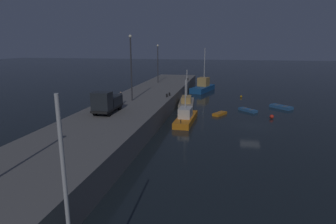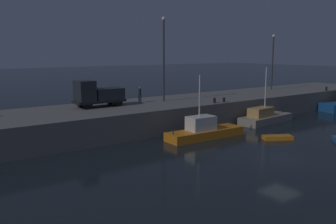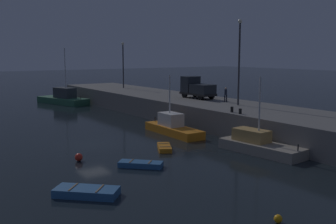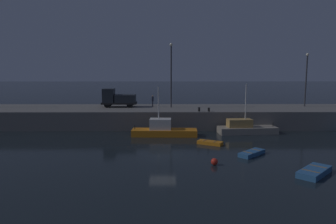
{
  "view_description": "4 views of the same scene",
  "coord_description": "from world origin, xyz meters",
  "px_view_note": "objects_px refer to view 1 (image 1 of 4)",
  "views": [
    {
      "loc": [
        -36.79,
        3.36,
        10.32
      ],
      "look_at": [
        -3.8,
        10.22,
        2.24
      ],
      "focal_mm": 30.38,
      "sensor_mm": 36.0,
      "label": 1
    },
    {
      "loc": [
        -21.87,
        -15.95,
        7.96
      ],
      "look_at": [
        -2.04,
        11.38,
        2.26
      ],
      "focal_mm": 38.81,
      "sensor_mm": 36.0,
      "label": 2
    },
    {
      "loc": [
        32.27,
        -14.12,
        7.97
      ],
      "look_at": [
        -0.13,
        8.07,
        2.25
      ],
      "focal_mm": 42.93,
      "sensor_mm": 36.0,
      "label": 3
    },
    {
      "loc": [
        0.33,
        -29.18,
        8.17
      ],
      "look_at": [
        0.58,
        11.24,
        2.52
      ],
      "focal_mm": 34.17,
      "sensor_mm": 36.0,
      "label": 4
    }
  ],
  "objects_px": {
    "dinghy_orange_near": "(281,107)",
    "dinghy_red_small": "(220,114)",
    "fishing_boat_orange": "(187,102)",
    "mooring_buoy_mid": "(272,117)",
    "fishing_boat_white": "(186,117)",
    "bollard_east": "(188,79)",
    "bollard_west": "(169,94)",
    "utility_truck": "(107,102)",
    "lamp_post_east": "(131,63)",
    "mooring_buoy_near": "(241,97)",
    "fishing_boat_blue": "(203,87)",
    "rowboat_white_mid": "(248,110)",
    "lamp_post_central": "(158,60)",
    "bollard_central": "(167,95)",
    "dockworker": "(121,97)"
  },
  "relations": [
    {
      "from": "dinghy_red_small",
      "to": "utility_truck",
      "type": "bearing_deg",
      "value": 132.68
    },
    {
      "from": "dinghy_red_small",
      "to": "mooring_buoy_near",
      "type": "relative_size",
      "value": 6.86
    },
    {
      "from": "fishing_boat_blue",
      "to": "mooring_buoy_mid",
      "type": "height_order",
      "value": "fishing_boat_blue"
    },
    {
      "from": "fishing_boat_orange",
      "to": "fishing_boat_white",
      "type": "bearing_deg",
      "value": -172.47
    },
    {
      "from": "fishing_boat_orange",
      "to": "mooring_buoy_mid",
      "type": "height_order",
      "value": "fishing_boat_orange"
    },
    {
      "from": "dinghy_orange_near",
      "to": "dinghy_red_small",
      "type": "height_order",
      "value": "dinghy_orange_near"
    },
    {
      "from": "lamp_post_east",
      "to": "utility_truck",
      "type": "relative_size",
      "value": 1.81
    },
    {
      "from": "rowboat_white_mid",
      "to": "bollard_central",
      "type": "height_order",
      "value": "bollard_central"
    },
    {
      "from": "bollard_central",
      "to": "fishing_boat_blue",
      "type": "bearing_deg",
      "value": -9.3
    },
    {
      "from": "fishing_boat_orange",
      "to": "dinghy_orange_near",
      "type": "height_order",
      "value": "fishing_boat_orange"
    },
    {
      "from": "mooring_buoy_mid",
      "to": "bollard_east",
      "type": "height_order",
      "value": "bollard_east"
    },
    {
      "from": "lamp_post_central",
      "to": "mooring_buoy_near",
      "type": "bearing_deg",
      "value": -91.63
    },
    {
      "from": "fishing_boat_white",
      "to": "bollard_east",
      "type": "bearing_deg",
      "value": 7.32
    },
    {
      "from": "dinghy_red_small",
      "to": "utility_truck",
      "type": "xyz_separation_m",
      "value": [
        -11.72,
        12.71,
        3.56
      ]
    },
    {
      "from": "mooring_buoy_near",
      "to": "lamp_post_east",
      "type": "distance_m",
      "value": 26.12
    },
    {
      "from": "dinghy_orange_near",
      "to": "bollard_east",
      "type": "xyz_separation_m",
      "value": [
        13.86,
        17.46,
        2.5
      ]
    },
    {
      "from": "dockworker",
      "to": "dinghy_orange_near",
      "type": "bearing_deg",
      "value": -59.57
    },
    {
      "from": "fishing_boat_white",
      "to": "bollard_east",
      "type": "relative_size",
      "value": 14.77
    },
    {
      "from": "dinghy_red_small",
      "to": "utility_truck",
      "type": "distance_m",
      "value": 17.65
    },
    {
      "from": "fishing_boat_orange",
      "to": "bollard_central",
      "type": "relative_size",
      "value": 13.97
    },
    {
      "from": "mooring_buoy_mid",
      "to": "bollard_east",
      "type": "relative_size",
      "value": 1.1
    },
    {
      "from": "mooring_buoy_mid",
      "to": "dockworker",
      "type": "height_order",
      "value": "dockworker"
    },
    {
      "from": "rowboat_white_mid",
      "to": "bollard_central",
      "type": "distance_m",
      "value": 13.06
    },
    {
      "from": "fishing_boat_orange",
      "to": "lamp_post_east",
      "type": "xyz_separation_m",
      "value": [
        -9.18,
        6.54,
        7.05
      ]
    },
    {
      "from": "fishing_boat_blue",
      "to": "dockworker",
      "type": "xyz_separation_m",
      "value": [
        -28.22,
        8.53,
        2.45
      ]
    },
    {
      "from": "dinghy_orange_near",
      "to": "mooring_buoy_mid",
      "type": "xyz_separation_m",
      "value": [
        -7.31,
        2.49,
        0.06
      ]
    },
    {
      "from": "fishing_boat_blue",
      "to": "mooring_buoy_near",
      "type": "distance_m",
      "value": 10.31
    },
    {
      "from": "lamp_post_east",
      "to": "dockworker",
      "type": "height_order",
      "value": "lamp_post_east"
    },
    {
      "from": "fishing_boat_blue",
      "to": "mooring_buoy_near",
      "type": "xyz_separation_m",
      "value": [
        -6.31,
        -8.12,
        -0.78
      ]
    },
    {
      "from": "lamp_post_east",
      "to": "bollard_west",
      "type": "bearing_deg",
      "value": -42.51
    },
    {
      "from": "rowboat_white_mid",
      "to": "lamp_post_east",
      "type": "distance_m",
      "value": 19.59
    },
    {
      "from": "fishing_boat_orange",
      "to": "bollard_central",
      "type": "height_order",
      "value": "fishing_boat_orange"
    },
    {
      "from": "fishing_boat_orange",
      "to": "mooring_buoy_near",
      "type": "distance_m",
      "value": 13.82
    },
    {
      "from": "lamp_post_east",
      "to": "bollard_west",
      "type": "height_order",
      "value": "lamp_post_east"
    },
    {
      "from": "dockworker",
      "to": "lamp_post_central",
      "type": "bearing_deg",
      "value": 0.94
    },
    {
      "from": "fishing_boat_white",
      "to": "mooring_buoy_near",
      "type": "relative_size",
      "value": 19.22
    },
    {
      "from": "dinghy_orange_near",
      "to": "dinghy_red_small",
      "type": "xyz_separation_m",
      "value": [
        -6.68,
        9.78,
        -0.05
      ]
    },
    {
      "from": "lamp_post_central",
      "to": "utility_truck",
      "type": "height_order",
      "value": "lamp_post_central"
    },
    {
      "from": "fishing_boat_orange",
      "to": "lamp_post_central",
      "type": "bearing_deg",
      "value": 35.62
    },
    {
      "from": "fishing_boat_orange",
      "to": "bollard_east",
      "type": "distance_m",
      "value": 15.6
    },
    {
      "from": "bollard_west",
      "to": "utility_truck",
      "type": "bearing_deg",
      "value": 158.84
    },
    {
      "from": "fishing_boat_blue",
      "to": "lamp_post_central",
      "type": "bearing_deg",
      "value": 123.2
    },
    {
      "from": "utility_truck",
      "to": "mooring_buoy_mid",
      "type": "bearing_deg",
      "value": -61.01
    },
    {
      "from": "mooring_buoy_mid",
      "to": "dinghy_red_small",
      "type": "bearing_deg",
      "value": 85.04
    },
    {
      "from": "fishing_boat_white",
      "to": "bollard_west",
      "type": "xyz_separation_m",
      "value": [
        5.91,
        3.45,
        2.01
      ]
    },
    {
      "from": "utility_truck",
      "to": "bollard_west",
      "type": "bearing_deg",
      "value": -21.16
    },
    {
      "from": "fishing_boat_blue",
      "to": "rowboat_white_mid",
      "type": "relative_size",
      "value": 3.19
    },
    {
      "from": "fishing_boat_white",
      "to": "dinghy_red_small",
      "type": "height_order",
      "value": "fishing_boat_white"
    },
    {
      "from": "lamp_post_central",
      "to": "bollard_west",
      "type": "xyz_separation_m",
      "value": [
        -14.87,
        -5.45,
        -4.3
      ]
    },
    {
      "from": "rowboat_white_mid",
      "to": "lamp_post_east",
      "type": "relative_size",
      "value": 0.33
    }
  ]
}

